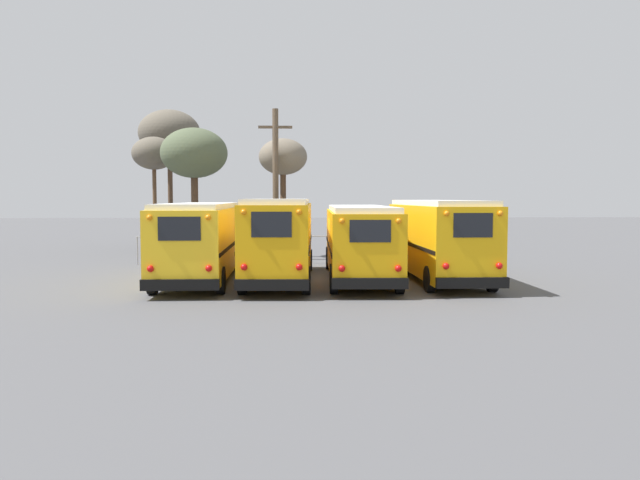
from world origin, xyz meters
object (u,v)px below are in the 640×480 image
bare_tree_0 (154,154)px  bare_tree_2 (194,154)px  school_bus_1 (280,237)px  school_bus_3 (437,237)px  school_bus_0 (201,239)px  utility_pole (276,183)px  bare_tree_1 (283,159)px  bare_tree_3 (169,134)px  school_bus_2 (359,239)px

bare_tree_0 → bare_tree_2: bearing=-41.1°
school_bus_1 → school_bus_3: size_ratio=1.02×
school_bus_0 → school_bus_3: school_bus_3 is taller
utility_pole → school_bus_0: bearing=-109.2°
school_bus_3 → bare_tree_2: size_ratio=1.31×
bare_tree_0 → bare_tree_2: bare_tree_2 is taller
school_bus_0 → bare_tree_1: bearing=71.7°
bare_tree_3 → bare_tree_0: bearing=-95.2°
bare_tree_1 → bare_tree_2: size_ratio=0.89×
school_bus_3 → bare_tree_1: 12.44m
utility_pole → bare_tree_0: utility_pole is taller
school_bus_2 → bare_tree_2: 15.24m
school_bus_1 → school_bus_3: bearing=1.5°
school_bus_1 → utility_pole: 8.90m
bare_tree_0 → bare_tree_1: bearing=-29.6°
school_bus_1 → bare_tree_0: bearing=118.5°
bare_tree_1 → bare_tree_3: 11.44m
school_bus_2 → bare_tree_1: size_ratio=1.58×
utility_pole → bare_tree_0: bearing=141.2°
school_bus_2 → utility_pole: size_ratio=1.30×
school_bus_0 → bare_tree_2: bearing=99.4°
bare_tree_3 → school_bus_1: bearing=-67.2°
bare_tree_1 → bare_tree_2: 5.64m
school_bus_1 → utility_pole: utility_pole is taller
utility_pole → bare_tree_0: (-7.69, 6.19, 1.90)m
bare_tree_3 → school_bus_2: bearing=-58.9°
school_bus_2 → school_bus_3: 3.20m
school_bus_3 → bare_tree_0: bare_tree_0 is taller
bare_tree_0 → bare_tree_2: (2.85, -2.49, -0.15)m
school_bus_1 → bare_tree_3: 20.73m
school_bus_2 → bare_tree_0: (-11.22, 14.50, 4.40)m
bare_tree_0 → bare_tree_3: 3.93m
school_bus_2 → school_bus_3: school_bus_3 is taller
utility_pole → bare_tree_2: utility_pole is taller
school_bus_1 → utility_pole: size_ratio=1.23×
school_bus_0 → school_bus_2: school_bus_0 is taller
school_bus_0 → school_bus_1: 3.22m
bare_tree_1 → bare_tree_3: bare_tree_3 is taller
school_bus_1 → bare_tree_2: bearing=112.8°
school_bus_3 → bare_tree_1: size_ratio=1.46×
school_bus_2 → utility_pole: 9.37m
school_bus_1 → bare_tree_0: bare_tree_0 is taller
school_bus_1 → school_bus_2: 3.21m
bare_tree_1 → bare_tree_0: bearing=150.4°
utility_pole → bare_tree_3: 12.71m
bare_tree_0 → utility_pole: bearing=-38.8°
school_bus_1 → bare_tree_3: size_ratio=1.07×
school_bus_3 → bare_tree_3: 23.73m
school_bus_1 → bare_tree_3: (-7.70, 18.32, 5.90)m
school_bus_2 → school_bus_0: bearing=179.1°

